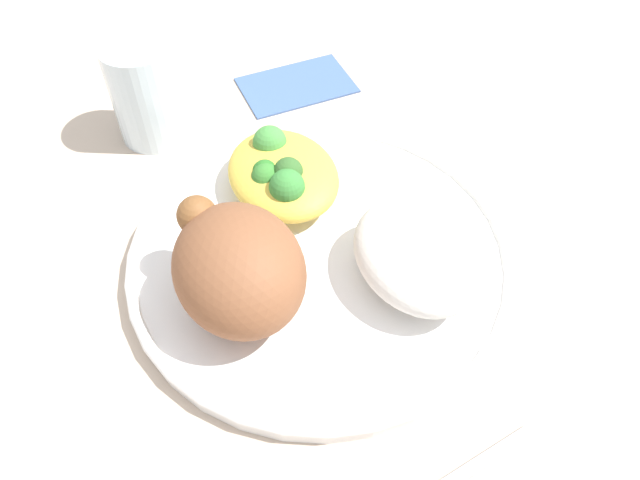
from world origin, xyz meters
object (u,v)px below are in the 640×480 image
rice_pile (416,255)px  mac_cheese_with_broccoli (282,173)px  plate (320,255)px  roasted_chicken (238,267)px  napkin (297,84)px  water_glass (146,92)px

rice_pile → mac_cheese_with_broccoli: 0.14m
plate → rice_pile: bearing=-133.8°
plate → roasted_chicken: (-0.02, 0.07, 0.05)m
roasted_chicken → mac_cheese_with_broccoli: roasted_chicken is taller
roasted_chicken → napkin: roasted_chicken is taller
plate → water_glass: (0.21, 0.08, 0.04)m
roasted_chicken → mac_cheese_with_broccoli: 0.12m
plate → mac_cheese_with_broccoli: size_ratio=2.70×
roasted_chicken → water_glass: size_ratio=1.19×
water_glass → roasted_chicken: bearing=-178.3°
mac_cheese_with_broccoli → napkin: 0.17m
water_glass → napkin: water_glass is taller
napkin → mac_cheese_with_broccoli: bearing=153.0°
roasted_chicken → water_glass: water_glass is taller
napkin → rice_pile: bearing=175.5°
plate → mac_cheese_with_broccoli: 0.08m
roasted_chicken → rice_pile: (-0.03, -0.12, -0.02)m
plate → rice_pile: (-0.05, -0.05, 0.03)m
water_glass → napkin: bearing=-85.0°
plate → water_glass: bearing=20.3°
mac_cheese_with_broccoli → water_glass: bearing=29.2°
rice_pile → plate: bearing=46.2°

